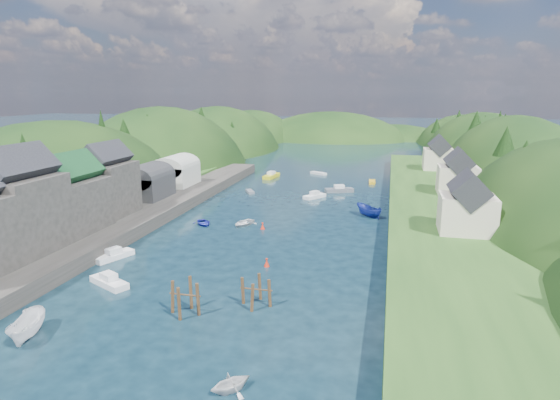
% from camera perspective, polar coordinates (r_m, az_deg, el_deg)
% --- Properties ---
extents(ground, '(600.00, 600.00, 0.00)m').
position_cam_1_polar(ground, '(96.07, 3.03, 0.58)').
color(ground, black).
rests_on(ground, ground).
extents(hillside_left, '(44.00, 245.56, 52.00)m').
position_cam_1_polar(hillside_left, '(135.62, -14.06, 0.44)').
color(hillside_left, black).
rests_on(hillside_left, ground).
extents(hillside_right, '(36.00, 245.56, 48.00)m').
position_cam_1_polar(hillside_right, '(123.93, 26.17, -1.42)').
color(hillside_right, black).
rests_on(hillside_right, ground).
extents(far_hills, '(103.00, 68.00, 44.00)m').
position_cam_1_polar(far_hills, '(219.14, 9.19, 4.67)').
color(far_hills, black).
rests_on(far_hills, ground).
extents(hill_trees, '(91.31, 150.19, 12.42)m').
position_cam_1_polar(hill_trees, '(108.66, 4.91, 7.95)').
color(hill_trees, black).
rests_on(hill_trees, ground).
extents(quay_left, '(12.00, 110.00, 2.00)m').
position_cam_1_polar(quay_left, '(76.99, -19.12, -2.56)').
color(quay_left, '#2D2B28').
rests_on(quay_left, ground).
extents(terrace_left_grass, '(12.00, 110.00, 2.50)m').
position_cam_1_polar(terrace_left_grass, '(80.85, -23.34, -2.00)').
color(terrace_left_grass, '#234719').
rests_on(terrace_left_grass, ground).
extents(quayside_buildings, '(8.00, 35.84, 12.90)m').
position_cam_1_polar(quayside_buildings, '(66.18, -27.24, -0.36)').
color(quayside_buildings, '#2D2B28').
rests_on(quayside_buildings, quay_left).
extents(boat_sheds, '(7.00, 21.00, 7.50)m').
position_cam_1_polar(boat_sheds, '(93.11, -14.17, 3.10)').
color(boat_sheds, '#2D2D30').
rests_on(boat_sheds, quay_left).
extents(terrace_right, '(16.00, 120.00, 2.40)m').
position_cam_1_polar(terrace_right, '(85.01, 18.59, -0.93)').
color(terrace_right, '#234719').
rests_on(terrace_right, ground).
extents(right_bank_cottages, '(9.00, 59.24, 8.41)m').
position_cam_1_polar(right_bank_cottages, '(92.55, 20.22, 2.99)').
color(right_bank_cottages, beige).
rests_on(right_bank_cottages, terrace_right).
extents(piling_cluster_near, '(3.15, 2.94, 3.91)m').
position_cam_1_polar(piling_cluster_near, '(46.46, -11.47, -11.93)').
color(piling_cluster_near, '#382314').
rests_on(piling_cluster_near, ground).
extents(piling_cluster_far, '(3.32, 3.09, 3.45)m').
position_cam_1_polar(piling_cluster_far, '(47.45, -2.92, -11.42)').
color(piling_cluster_far, '#382314').
rests_on(piling_cluster_far, ground).
extents(channel_buoy_near, '(0.70, 0.70, 1.10)m').
position_cam_1_polar(channel_buoy_near, '(57.42, -1.63, -7.66)').
color(channel_buoy_near, '#B4210E').
rests_on(channel_buoy_near, ground).
extents(channel_buoy_far, '(0.70, 0.70, 1.10)m').
position_cam_1_polar(channel_buoy_far, '(72.49, -2.14, -3.20)').
color(channel_buoy_far, '#B4210E').
rests_on(channel_buoy_far, ground).
extents(moored_boats, '(35.11, 93.43, 2.17)m').
position_cam_1_polar(moored_boats, '(72.94, -2.49, -2.99)').
color(moored_boats, silver).
rests_on(moored_boats, ground).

